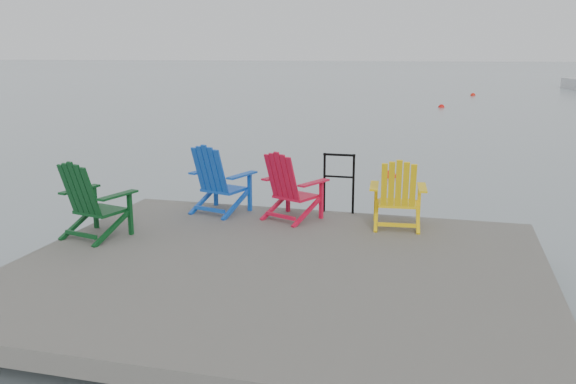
% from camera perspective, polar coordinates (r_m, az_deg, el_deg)
% --- Properties ---
extents(ground, '(400.00, 400.00, 0.00)m').
position_cam_1_polar(ground, '(7.19, -0.91, -10.51)').
color(ground, slate).
rests_on(ground, ground).
extents(dock, '(6.00, 5.00, 1.40)m').
position_cam_1_polar(dock, '(7.06, -0.92, -7.92)').
color(dock, '#322F2C').
rests_on(dock, ground).
extents(handrail, '(0.48, 0.04, 0.90)m').
position_cam_1_polar(handrail, '(9.11, 4.78, 1.38)').
color(handrail, black).
rests_on(handrail, dock).
extents(chair_green, '(0.94, 0.89, 1.02)m').
position_cam_1_polar(chair_green, '(8.24, -17.85, -0.66)').
color(chair_green, '#0A3B17').
rests_on(chair_green, dock).
extents(chair_blue, '(0.97, 0.92, 1.04)m').
position_cam_1_polar(chair_blue, '(9.12, -6.53, 1.24)').
color(chair_blue, '#1146B0').
rests_on(chair_blue, dock).
extents(chair_red, '(0.97, 0.93, 0.99)m').
position_cam_1_polar(chair_red, '(8.70, 0.23, 0.59)').
color(chair_red, red).
rests_on(chair_red, dock).
extents(chair_yellow, '(0.82, 0.76, 0.96)m').
position_cam_1_polar(chair_yellow, '(8.44, 10.25, -0.11)').
color(chair_yellow, yellow).
rests_on(chair_yellow, dock).
extents(buoy_a, '(0.33, 0.33, 0.33)m').
position_cam_1_polar(buoy_a, '(14.49, 9.46, 1.38)').
color(buoy_a, red).
rests_on(buoy_a, ground).
extents(buoy_b, '(0.33, 0.33, 0.33)m').
position_cam_1_polar(buoy_b, '(33.64, 14.15, 7.69)').
color(buoy_b, red).
rests_on(buoy_b, ground).
extents(buoy_d, '(0.35, 0.35, 0.35)m').
position_cam_1_polar(buoy_d, '(43.44, 16.91, 8.63)').
color(buoy_d, red).
rests_on(buoy_d, ground).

